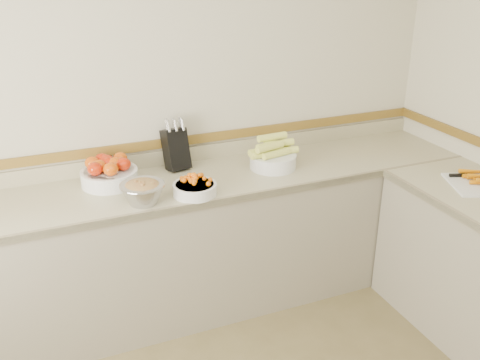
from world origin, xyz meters
name	(u,v)px	position (x,y,z in m)	size (l,w,h in m)	color
back_wall	(149,107)	(0.00, 2.00, 1.30)	(4.00, 4.00, 0.00)	beige
counter_back	(170,248)	(0.00, 1.68, 0.45)	(4.00, 0.65, 1.08)	tan
knife_block	(176,148)	(0.13, 1.90, 1.04)	(0.17, 0.19, 0.34)	black
tomato_bowl	(109,172)	(-0.31, 1.81, 0.98)	(0.34, 0.34, 0.17)	white
cherry_tomato_bowl	(195,187)	(0.12, 1.47, 0.95)	(0.26, 0.26, 0.14)	white
corn_bowl	(273,157)	(0.71, 1.67, 0.98)	(0.33, 0.30, 0.22)	white
rhubarb_bowl	(143,191)	(-0.18, 1.47, 0.97)	(0.25, 0.25, 0.14)	#B2B2BA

